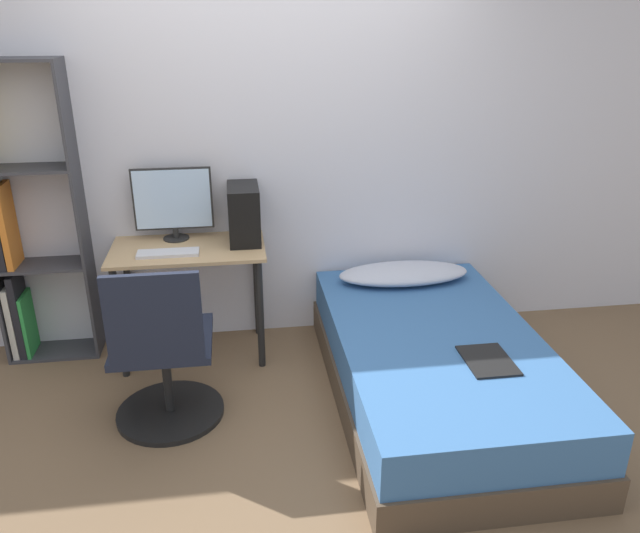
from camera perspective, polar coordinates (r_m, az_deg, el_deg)
The scene contains 11 objects.
ground_plane at distance 3.37m, azimuth -2.76°, elevation -16.28°, with size 14.00×14.00×0.00m, color brown.
wall_back at distance 4.08m, azimuth -4.97°, elevation 10.20°, with size 8.00×0.05×2.50m.
desk at distance 3.99m, azimuth -11.85°, elevation -0.10°, with size 0.95×0.54×0.75m.
bookshelf at distance 4.24m, azimuth -25.73°, elevation 2.84°, with size 0.56×0.26×1.86m.
office_chair at distance 3.46m, azimuth -14.08°, elevation -8.59°, with size 0.59×0.59×0.96m.
bed at distance 3.68m, azimuth 10.49°, elevation -9.03°, with size 1.14×2.00×0.43m.
pillow at distance 4.18m, azimuth 7.65°, elevation -0.63°, with size 0.87×0.36×0.11m.
magazine at distance 3.36m, azimuth 15.10°, elevation -8.29°, with size 0.24×0.32×0.01m.
monitor at distance 4.04m, azimuth -13.30°, elevation 5.80°, with size 0.49×0.16×0.46m.
keyboard at distance 3.85m, azimuth -13.72°, elevation 1.20°, with size 0.37×0.12×0.02m.
pc_tower at distance 3.95m, azimuth -6.97°, elevation 4.82°, with size 0.19×0.34×0.36m.
Camera 1 is at (-0.22, -2.63, 2.11)m, focal length 35.00 mm.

